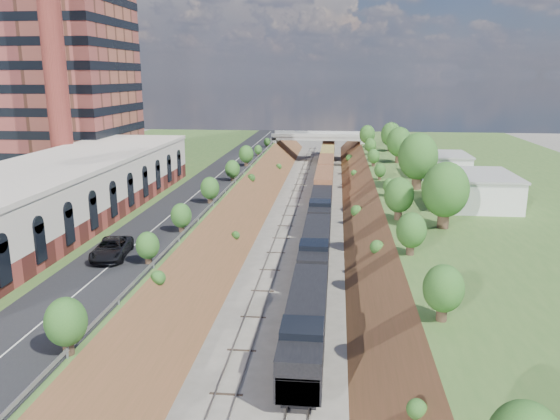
{
  "coord_description": "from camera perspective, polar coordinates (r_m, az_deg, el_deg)",
  "views": [
    {
      "loc": [
        4.74,
        -21.45,
        21.92
      ],
      "look_at": [
        -1.92,
        42.52,
        6.0
      ],
      "focal_mm": 35.0,
      "sensor_mm": 36.0,
      "label": 1
    }
  ],
  "objects": [
    {
      "name": "platform_left",
      "position": [
        91.84,
        -18.48,
        0.97
      ],
      "size": [
        44.0,
        180.0,
        5.0
      ],
      "primitive_type": "cube",
      "color": "#395E26",
      "rests_on": "ground"
    },
    {
      "name": "platform_right",
      "position": [
        88.38,
        24.42,
        -0.06
      ],
      "size": [
        44.0,
        180.0,
        5.0
      ],
      "primitive_type": "cube",
      "color": "#395E26",
      "rests_on": "ground"
    },
    {
      "name": "embankment_left",
      "position": [
        85.8,
        -4.83,
        -0.95
      ],
      "size": [
        10.0,
        180.0,
        10.0
      ],
      "primitive_type": "cube",
      "rotation": [
        0.0,
        0.79,
        0.0
      ],
      "color": "brown",
      "rests_on": "ground"
    },
    {
      "name": "embankment_right",
      "position": [
        84.58,
        9.98,
        -1.33
      ],
      "size": [
        10.0,
        180.0,
        10.0
      ],
      "primitive_type": "cube",
      "rotation": [
        0.0,
        0.79,
        0.0
      ],
      "color": "brown",
      "rests_on": "ground"
    },
    {
      "name": "rail_left_track",
      "position": [
        84.64,
        0.76,
        -1.04
      ],
      "size": [
        1.58,
        180.0,
        0.18
      ],
      "primitive_type": "cube",
      "color": "gray",
      "rests_on": "ground"
    },
    {
      "name": "rail_right_track",
      "position": [
        84.35,
        4.28,
        -1.13
      ],
      "size": [
        1.58,
        180.0,
        0.18
      ],
      "primitive_type": "cube",
      "color": "gray",
      "rests_on": "ground"
    },
    {
      "name": "road",
      "position": [
        85.61,
        -7.86,
        2.41
      ],
      "size": [
        8.0,
        180.0,
        0.1
      ],
      "primitive_type": "cube",
      "color": "black",
      "rests_on": "platform_left"
    },
    {
      "name": "guardrail",
      "position": [
        84.44,
        -5.2,
        2.67
      ],
      "size": [
        0.1,
        171.0,
        0.7
      ],
      "color": "#99999E",
      "rests_on": "platform_left"
    },
    {
      "name": "commercial_building",
      "position": [
        69.18,
        -22.45,
        1.66
      ],
      "size": [
        14.3,
        62.3,
        7.0
      ],
      "color": "maroon",
      "rests_on": "platform_left"
    },
    {
      "name": "highrise_tower",
      "position": [
        105.96,
        -22.76,
        18.82
      ],
      "size": [
        22.0,
        22.0,
        53.9
      ],
      "color": "brown",
      "rests_on": "platform_left"
    },
    {
      "name": "smokestack",
      "position": [
        87.56,
        -22.59,
        14.9
      ],
      "size": [
        3.2,
        3.2,
        40.0
      ],
      "primitive_type": "cylinder",
      "color": "maroon",
      "rests_on": "platform_left"
    },
    {
      "name": "overpass",
      "position": [
        144.53,
        4.05,
        7.11
      ],
      "size": [
        24.5,
        8.3,
        7.4
      ],
      "color": "gray",
      "rests_on": "ground"
    },
    {
      "name": "white_building_near",
      "position": [
        77.26,
        19.88,
        1.93
      ],
      "size": [
        9.0,
        12.0,
        4.0
      ],
      "primitive_type": "cube",
      "color": "silver",
      "rests_on": "platform_right"
    },
    {
      "name": "white_building_far",
      "position": [
        98.35,
        16.62,
        4.48
      ],
      "size": [
        8.0,
        10.0,
        3.6
      ],
      "primitive_type": "cube",
      "color": "silver",
      "rests_on": "platform_right"
    },
    {
      "name": "tree_right_large",
      "position": [
        63.9,
        16.89,
        1.98
      ],
      "size": [
        5.25,
        5.25,
        7.61
      ],
      "color": "#473323",
      "rests_on": "platform_right"
    },
    {
      "name": "tree_left_crest",
      "position": [
        47.04,
        -15.04,
        -5.03
      ],
      "size": [
        2.45,
        2.45,
        3.55
      ],
      "color": "#473323",
      "rests_on": "platform_left"
    },
    {
      "name": "freight_train",
      "position": [
        98.86,
        4.59,
        2.61
      ],
      "size": [
        3.15,
        126.87,
        4.69
      ],
      "color": "black",
      "rests_on": "ground"
    },
    {
      "name": "suv",
      "position": [
        54.12,
        -17.18,
        -3.85
      ],
      "size": [
        3.87,
        6.82,
        1.8
      ],
      "primitive_type": "imported",
      "rotation": [
        0.0,
        0.0,
        0.14
      ],
      "color": "black",
      "rests_on": "road"
    }
  ]
}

